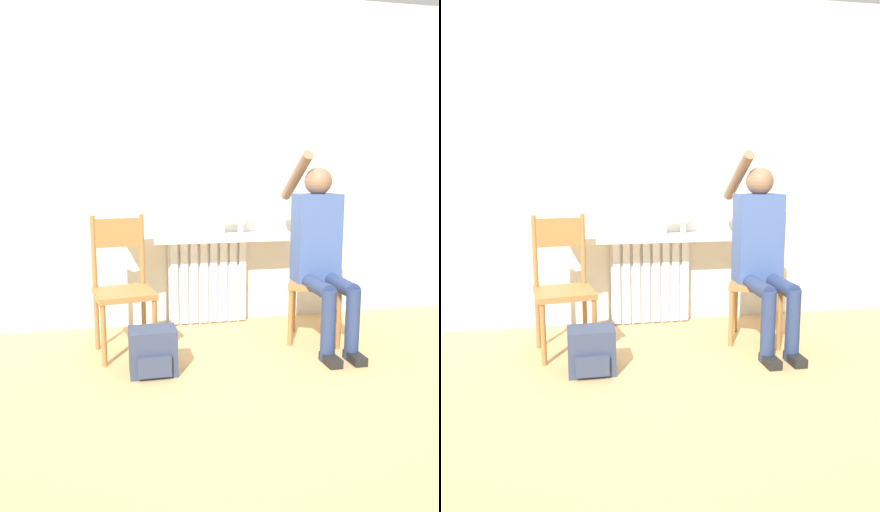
% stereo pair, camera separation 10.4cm
% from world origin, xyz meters
% --- Properties ---
extents(ground_plane, '(12.00, 12.00, 0.00)m').
position_xyz_m(ground_plane, '(0.00, 0.00, 0.00)').
color(ground_plane, tan).
extents(wall_with_window, '(7.00, 0.06, 2.70)m').
position_xyz_m(wall_with_window, '(0.00, 1.23, 1.35)').
color(wall_with_window, silver).
rests_on(wall_with_window, ground_plane).
extents(radiator, '(0.67, 0.08, 0.73)m').
position_xyz_m(radiator, '(0.00, 1.15, 0.36)').
color(radiator, white).
rests_on(radiator, ground_plane).
extents(windowsill, '(1.40, 0.29, 0.05)m').
position_xyz_m(windowsill, '(0.00, 1.06, 0.75)').
color(windowsill, silver).
rests_on(windowsill, radiator).
extents(window_glass, '(1.34, 0.01, 1.35)m').
position_xyz_m(window_glass, '(0.00, 1.20, 1.45)').
color(window_glass, white).
rests_on(window_glass, windowsill).
extents(chair_left, '(0.45, 0.45, 0.99)m').
position_xyz_m(chair_left, '(-0.73, 0.59, 0.50)').
color(chair_left, '#9E6B38').
rests_on(chair_left, ground_plane).
extents(chair_right, '(0.53, 0.53, 0.99)m').
position_xyz_m(chair_right, '(0.74, 0.59, 0.50)').
color(chair_right, '#9E6B38').
rests_on(chair_right, ground_plane).
extents(person, '(0.36, 1.00, 1.44)m').
position_xyz_m(person, '(0.72, 0.47, 0.73)').
color(person, navy).
rests_on(person, ground_plane).
extents(cat, '(0.43, 0.11, 0.22)m').
position_xyz_m(cat, '(0.22, 1.08, 0.91)').
color(cat, silver).
rests_on(cat, windowsill).
extents(backpack, '(0.30, 0.24, 0.30)m').
position_xyz_m(backpack, '(-0.56, 0.16, 0.15)').
color(backpack, '#333D56').
rests_on(backpack, ground_plane).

